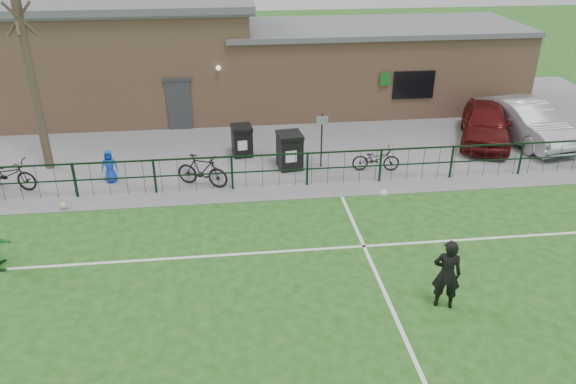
{
  "coord_description": "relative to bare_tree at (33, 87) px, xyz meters",
  "views": [
    {
      "loc": [
        -1.63,
        -8.84,
        8.31
      ],
      "look_at": [
        0.0,
        5.0,
        1.3
      ],
      "focal_mm": 35.0,
      "sensor_mm": 36.0,
      "label": 1
    }
  ],
  "objects": [
    {
      "name": "ground",
      "position": [
        8.0,
        -10.5,
        -3.0
      ],
      "size": [
        90.0,
        90.0,
        0.0
      ],
      "primitive_type": "plane",
      "color": "#1C4E17",
      "rests_on": "ground"
    },
    {
      "name": "paving_strip",
      "position": [
        8.0,
        3.0,
        -2.99
      ],
      "size": [
        34.0,
        13.0,
        0.02
      ],
      "primitive_type": "cube",
      "color": "slate",
      "rests_on": "ground"
    },
    {
      "name": "pitch_line_touch",
      "position": [
        8.0,
        -2.7,
        -3.0
      ],
      "size": [
        28.0,
        0.1,
        0.01
      ],
      "primitive_type": "cube",
      "color": "white",
      "rests_on": "ground"
    },
    {
      "name": "pitch_line_mid",
      "position": [
        8.0,
        -6.5,
        -3.0
      ],
      "size": [
        28.0,
        0.1,
        0.01
      ],
      "primitive_type": "cube",
      "color": "white",
      "rests_on": "ground"
    },
    {
      "name": "pitch_line_perp",
      "position": [
        10.0,
        -10.5,
        -3.0
      ],
      "size": [
        0.1,
        16.0,
        0.01
      ],
      "primitive_type": "cube",
      "color": "white",
      "rests_on": "ground"
    },
    {
      "name": "perimeter_fence",
      "position": [
        8.0,
        -2.5,
        -2.4
      ],
      "size": [
        28.0,
        0.1,
        1.2
      ],
      "primitive_type": "cube",
      "color": "black",
      "rests_on": "ground"
    },
    {
      "name": "bare_tree",
      "position": [
        0.0,
        0.0,
        0.0
      ],
      "size": [
        0.3,
        0.3,
        6.0
      ],
      "primitive_type": "cylinder",
      "color": "#413427",
      "rests_on": "ground"
    },
    {
      "name": "wheelie_bin_left",
      "position": [
        6.95,
        0.37,
        -2.45
      ],
      "size": [
        0.79,
        0.88,
        1.07
      ],
      "primitive_type": "cube",
      "rotation": [
        0.0,
        0.0,
        0.12
      ],
      "color": "black",
      "rests_on": "paving_strip"
    },
    {
      "name": "wheelie_bin_right",
      "position": [
        8.59,
        -1.0,
        -2.37
      ],
      "size": [
        0.9,
        1.0,
        1.21
      ],
      "primitive_type": "cube",
      "rotation": [
        0.0,
        0.0,
        0.12
      ],
      "color": "black",
      "rests_on": "paving_strip"
    },
    {
      "name": "sign_post",
      "position": [
        9.72,
        -1.05,
        -1.98
      ],
      "size": [
        0.08,
        0.08,
        2.0
      ],
      "primitive_type": "cylinder",
      "rotation": [
        0.0,
        0.0,
        0.43
      ],
      "color": "black",
      "rests_on": "paving_strip"
    },
    {
      "name": "car_maroon",
      "position": [
        16.6,
        0.62,
        -2.21
      ],
      "size": [
        3.44,
        4.87,
        1.54
      ],
      "primitive_type": "imported",
      "rotation": [
        0.0,
        0.0,
        -0.4
      ],
      "color": "#4C0D0D",
      "rests_on": "paving_strip"
    },
    {
      "name": "car_silver",
      "position": [
        18.21,
        0.55,
        -2.18
      ],
      "size": [
        2.46,
        5.05,
        1.59
      ],
      "primitive_type": "imported",
      "rotation": [
        0.0,
        0.0,
        0.17
      ],
      "color": "#A6A8AE",
      "rests_on": "paving_strip"
    },
    {
      "name": "bicycle_c",
      "position": [
        -0.84,
        -1.66,
        -2.46
      ],
      "size": [
        2.1,
        1.18,
        1.05
      ],
      "primitive_type": "imported",
      "rotation": [
        0.0,
        0.0,
        1.31
      ],
      "color": "black",
      "rests_on": "paving_strip"
    },
    {
      "name": "bicycle_d",
      "position": [
        5.52,
        -2.15,
        -2.43
      ],
      "size": [
        1.88,
        1.22,
        1.1
      ],
      "primitive_type": "imported",
      "rotation": [
        0.0,
        0.0,
        1.15
      ],
      "color": "black",
      "rests_on": "paving_strip"
    },
    {
      "name": "bicycle_e",
      "position": [
        11.59,
        -1.62,
        -2.54
      ],
      "size": [
        1.73,
        0.78,
        0.88
      ],
      "primitive_type": "imported",
      "rotation": [
        0.0,
        0.0,
        1.45
      ],
      "color": "black",
      "rests_on": "paving_strip"
    },
    {
      "name": "spectator_child",
      "position": [
        2.41,
        -1.49,
        -2.41
      ],
      "size": [
        0.58,
        0.4,
        1.15
      ],
      "primitive_type": "imported",
      "rotation": [
        0.0,
        0.0,
        0.05
      ],
      "color": "blue",
      "rests_on": "paving_strip"
    },
    {
      "name": "goalkeeper_kick",
      "position": [
        11.2,
        -9.18,
        -2.1
      ],
      "size": [
        1.2,
        3.35,
        1.77
      ],
      "color": "black",
      "rests_on": "ground"
    },
    {
      "name": "ball_ground",
      "position": [
        1.24,
        -3.31,
        -2.88
      ],
      "size": [
        0.23,
        0.23,
        0.23
      ],
      "primitive_type": "sphere",
      "color": "silver",
      "rests_on": "ground"
    },
    {
      "name": "clubhouse",
      "position": [
        7.12,
        6.0,
        -0.78
      ],
      "size": [
        24.25,
        5.4,
        4.96
      ],
      "color": "tan",
      "rests_on": "ground"
    }
  ]
}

